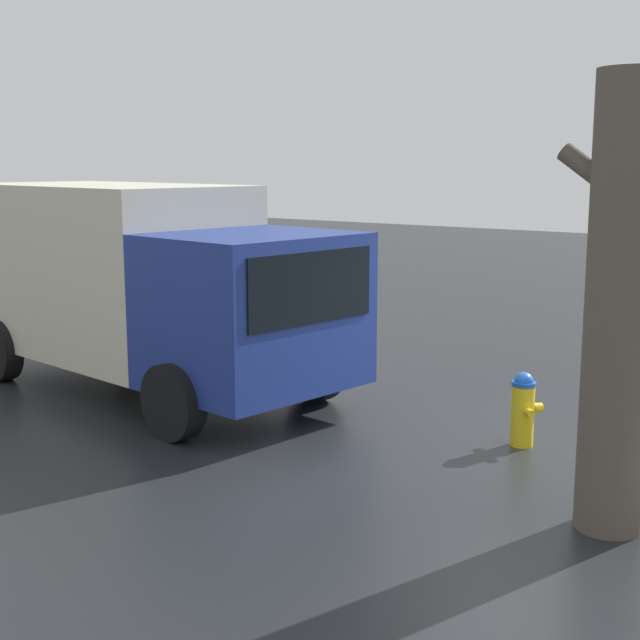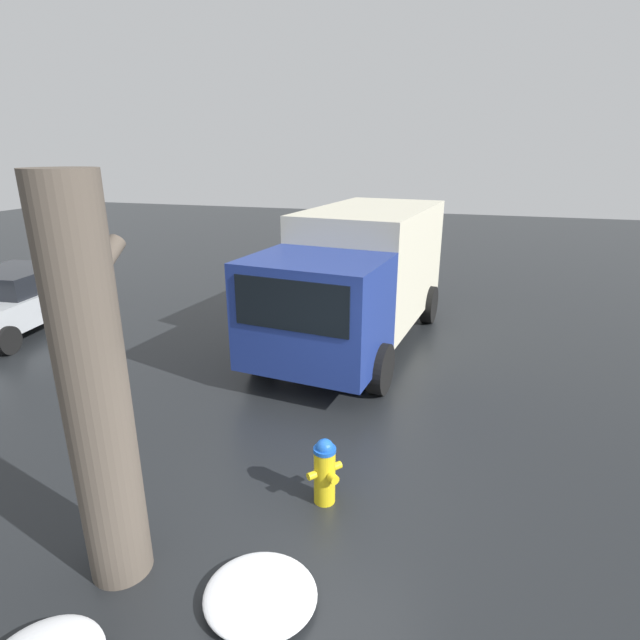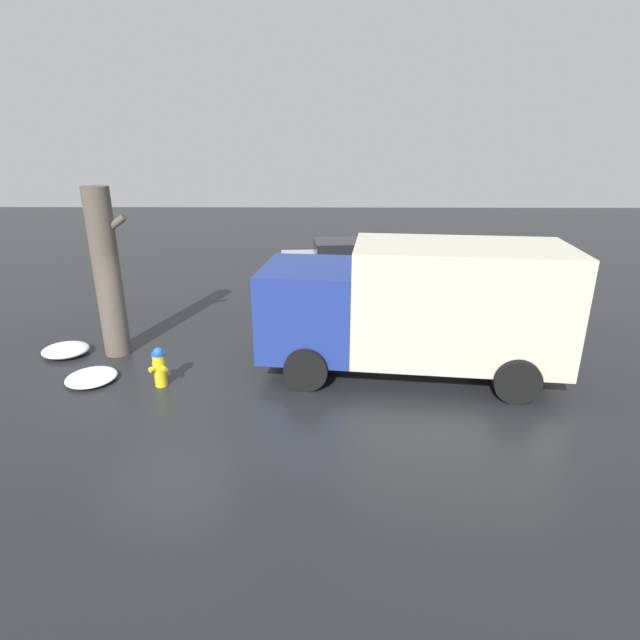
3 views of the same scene
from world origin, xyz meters
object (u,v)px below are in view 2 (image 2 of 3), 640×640
tree_trunk (96,394)px  delivery_truck (360,273)px  parked_car (14,299)px  fire_hydrant (325,470)px

tree_trunk → delivery_truck: size_ratio=0.60×
delivery_truck → parked_car: 8.07m
parked_car → delivery_truck: bearing=-175.0°
delivery_truck → fire_hydrant: bearing=104.9°
tree_trunk → parked_car: 8.89m
tree_trunk → parked_car: tree_trunk is taller
delivery_truck → parked_car: delivery_truck is taller
tree_trunk → delivery_truck: (6.92, -0.91, -0.42)m
fire_hydrant → delivery_truck: bearing=139.0°
fire_hydrant → parked_car: 9.47m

